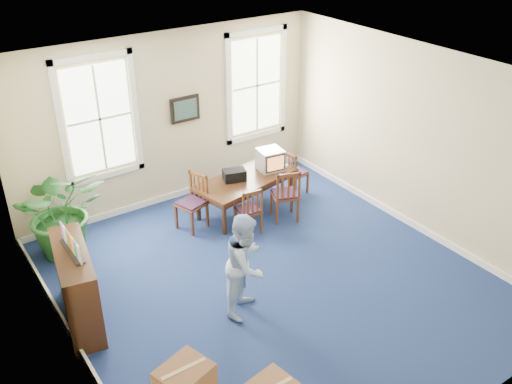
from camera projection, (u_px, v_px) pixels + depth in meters
floor at (273, 280)px, 8.77m from camera, size 6.50×6.50×0.00m
ceiling at (276, 78)px, 7.25m from camera, size 6.50×6.50×0.00m
wall_back at (170, 119)px, 10.37m from camera, size 6.50×0.00×6.50m
wall_front at (466, 317)px, 5.65m from camera, size 6.50×0.00×6.50m
wall_left at (62, 258)px, 6.52m from camera, size 0.00×6.50×6.50m
wall_right at (420, 141)px, 9.49m from camera, size 0.00×6.50×6.50m
baseboard_back at (176, 194)px, 11.08m from camera, size 6.00×0.04×0.12m
baseboard_left at (84, 357)px, 7.27m from camera, size 0.04×6.50×0.12m
baseboard_right at (407, 220)px, 10.21m from camera, size 0.04×6.50×0.12m
window_left at (99, 119)px, 9.57m from camera, size 1.40×0.12×2.20m
window_right at (256, 85)px, 11.15m from camera, size 1.40×0.12×2.20m
wall_picture at (185, 109)px, 10.41m from camera, size 0.58×0.06×0.48m
conference_table at (246, 194)px, 10.54m from camera, size 2.07×1.24×0.66m
crt_tv at (270, 159)px, 10.60m from camera, size 0.50×0.53×0.40m
game_console at (283, 165)px, 10.78m from camera, size 0.16×0.19×0.04m
equipment_bag at (234, 175)px, 10.25m from camera, size 0.46×0.36×0.20m
chair_near_left at (248, 209)px, 9.81m from camera, size 0.45×0.45×0.88m
chair_near_right at (285, 194)px, 10.17m from camera, size 0.58×0.58×1.01m
chair_end_left at (191, 203)px, 9.89m from camera, size 0.56×0.56×0.99m
chair_end_right at (295, 172)px, 11.04m from camera, size 0.46×0.46×0.91m
man at (246, 264)px, 7.84m from camera, size 0.95×0.91×1.54m
credenza at (77, 285)px, 7.73m from camera, size 0.68×1.53×1.16m
brochure_rack at (70, 240)px, 7.39m from camera, size 0.38×0.66×0.30m
potted_plant at (62, 211)px, 9.11m from camera, size 1.54×1.39×1.55m
cardboard_boxes at (199, 380)px, 6.41m from camera, size 1.89×1.89×0.91m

